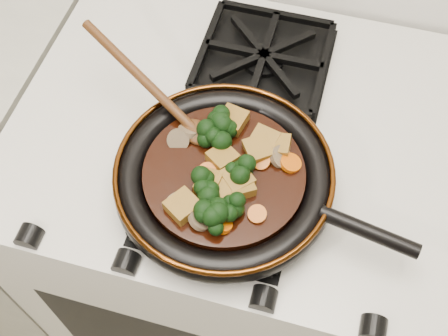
# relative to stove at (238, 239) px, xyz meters

# --- Properties ---
(stove) EXTENTS (0.76, 0.60, 0.90)m
(stove) POSITION_rel_stove_xyz_m (0.00, 0.00, 0.00)
(stove) COLOR beige
(stove) RESTS_ON ground
(burner_grate_front) EXTENTS (0.23, 0.23, 0.03)m
(burner_grate_front) POSITION_rel_stove_xyz_m (0.00, -0.14, 0.46)
(burner_grate_front) COLOR black
(burner_grate_front) RESTS_ON stove
(burner_grate_back) EXTENTS (0.23, 0.23, 0.03)m
(burner_grate_back) POSITION_rel_stove_xyz_m (0.00, 0.14, 0.46)
(burner_grate_back) COLOR black
(burner_grate_back) RESTS_ON stove
(skillet) EXTENTS (0.45, 0.32, 0.05)m
(skillet) POSITION_rel_stove_xyz_m (0.00, -0.13, 0.49)
(skillet) COLOR black
(skillet) RESTS_ON burner_grate_front
(braising_sauce) EXTENTS (0.24, 0.24, 0.02)m
(braising_sauce) POSITION_rel_stove_xyz_m (0.00, -0.13, 0.50)
(braising_sauce) COLOR black
(braising_sauce) RESTS_ON skillet
(tofu_cube_0) EXTENTS (0.06, 0.06, 0.02)m
(tofu_cube_0) POSITION_rel_stove_xyz_m (-0.04, -0.20, 0.52)
(tofu_cube_0) COLOR brown
(tofu_cube_0) RESTS_ON braising_sauce
(tofu_cube_1) EXTENTS (0.04, 0.04, 0.02)m
(tofu_cube_1) POSITION_rel_stove_xyz_m (0.02, -0.17, 0.52)
(tofu_cube_1) COLOR brown
(tofu_cube_1) RESTS_ON braising_sauce
(tofu_cube_2) EXTENTS (0.05, 0.05, 0.02)m
(tofu_cube_2) POSITION_rel_stove_xyz_m (0.03, -0.15, 0.52)
(tofu_cube_2) COLOR brown
(tofu_cube_2) RESTS_ON braising_sauce
(tofu_cube_3) EXTENTS (0.05, 0.05, 0.02)m
(tofu_cube_3) POSITION_rel_stove_xyz_m (-0.01, -0.04, 0.52)
(tofu_cube_3) COLOR brown
(tofu_cube_3) RESTS_ON braising_sauce
(tofu_cube_4) EXTENTS (0.05, 0.05, 0.02)m
(tofu_cube_4) POSITION_rel_stove_xyz_m (0.04, -0.08, 0.52)
(tofu_cube_4) COLOR brown
(tofu_cube_4) RESTS_ON braising_sauce
(tofu_cube_5) EXTENTS (0.05, 0.04, 0.02)m
(tofu_cube_5) POSITION_rel_stove_xyz_m (0.05, -0.06, 0.52)
(tofu_cube_5) COLOR brown
(tofu_cube_5) RESTS_ON braising_sauce
(tofu_cube_6) EXTENTS (0.05, 0.05, 0.02)m
(tofu_cube_6) POSITION_rel_stove_xyz_m (-0.00, -0.11, 0.52)
(tofu_cube_6) COLOR brown
(tofu_cube_6) RESTS_ON braising_sauce
(tofu_cube_7) EXTENTS (0.04, 0.04, 0.03)m
(tofu_cube_7) POSITION_rel_stove_xyz_m (-0.01, -0.16, 0.52)
(tofu_cube_7) COLOR brown
(tofu_cube_7) RESTS_ON braising_sauce
(tofu_cube_8) EXTENTS (0.04, 0.04, 0.02)m
(tofu_cube_8) POSITION_rel_stove_xyz_m (0.07, -0.07, 0.52)
(tofu_cube_8) COLOR brown
(tofu_cube_8) RESTS_ON braising_sauce
(tofu_cube_9) EXTENTS (0.06, 0.06, 0.02)m
(tofu_cube_9) POSITION_rel_stove_xyz_m (0.02, -0.14, 0.52)
(tofu_cube_9) COLOR brown
(tofu_cube_9) RESTS_ON braising_sauce
(broccoli_floret_0) EXTENTS (0.08, 0.08, 0.07)m
(broccoli_floret_0) POSITION_rel_stove_xyz_m (-0.03, -0.08, 0.52)
(broccoli_floret_0) COLOR black
(broccoli_floret_0) RESTS_ON braising_sauce
(broccoli_floret_1) EXTENTS (0.09, 0.08, 0.06)m
(broccoli_floret_1) POSITION_rel_stove_xyz_m (-0.02, -0.06, 0.52)
(broccoli_floret_1) COLOR black
(broccoli_floret_1) RESTS_ON braising_sauce
(broccoli_floret_2) EXTENTS (0.08, 0.08, 0.07)m
(broccoli_floret_2) POSITION_rel_stove_xyz_m (0.02, -0.13, 0.52)
(broccoli_floret_2) COLOR black
(broccoli_floret_2) RESTS_ON braising_sauce
(broccoli_floret_3) EXTENTS (0.08, 0.09, 0.07)m
(broccoli_floret_3) POSITION_rel_stove_xyz_m (0.02, -0.19, 0.52)
(broccoli_floret_3) COLOR black
(broccoli_floret_3) RESTS_ON braising_sauce
(broccoli_floret_4) EXTENTS (0.09, 0.09, 0.06)m
(broccoli_floret_4) POSITION_rel_stove_xyz_m (-0.02, -0.06, 0.52)
(broccoli_floret_4) COLOR black
(broccoli_floret_4) RESTS_ON braising_sauce
(broccoli_floret_5) EXTENTS (0.08, 0.08, 0.07)m
(broccoli_floret_5) POSITION_rel_stove_xyz_m (-0.02, -0.17, 0.52)
(broccoli_floret_5) COLOR black
(broccoli_floret_5) RESTS_ON braising_sauce
(broccoli_floret_6) EXTENTS (0.07, 0.07, 0.07)m
(broccoli_floret_6) POSITION_rel_stove_xyz_m (0.01, -0.21, 0.52)
(broccoli_floret_6) COLOR black
(broccoli_floret_6) RESTS_ON braising_sauce
(carrot_coin_0) EXTENTS (0.03, 0.03, 0.02)m
(carrot_coin_0) POSITION_rel_stove_xyz_m (0.02, -0.21, 0.51)
(carrot_coin_0) COLOR #C54F05
(carrot_coin_0) RESTS_ON braising_sauce
(carrot_coin_1) EXTENTS (0.03, 0.03, 0.02)m
(carrot_coin_1) POSITION_rel_stove_xyz_m (0.05, -0.10, 0.51)
(carrot_coin_1) COLOR #C54F05
(carrot_coin_1) RESTS_ON braising_sauce
(carrot_coin_2) EXTENTS (0.03, 0.03, 0.01)m
(carrot_coin_2) POSITION_rel_stove_xyz_m (0.07, -0.19, 0.51)
(carrot_coin_2) COLOR #C54F05
(carrot_coin_2) RESTS_ON braising_sauce
(carrot_coin_3) EXTENTS (0.03, 0.03, 0.02)m
(carrot_coin_3) POSITION_rel_stove_xyz_m (0.09, -0.09, 0.51)
(carrot_coin_3) COLOR #C54F05
(carrot_coin_3) RESTS_ON braising_sauce
(carrot_coin_4) EXTENTS (0.03, 0.03, 0.01)m
(carrot_coin_4) POSITION_rel_stove_xyz_m (-0.02, -0.14, 0.51)
(carrot_coin_4) COLOR #C54F05
(carrot_coin_4) RESTS_ON braising_sauce
(mushroom_slice_0) EXTENTS (0.04, 0.04, 0.02)m
(mushroom_slice_0) POSITION_rel_stove_xyz_m (-0.07, -0.08, 0.52)
(mushroom_slice_0) COLOR brown
(mushroom_slice_0) RESTS_ON braising_sauce
(mushroom_slice_1) EXTENTS (0.04, 0.04, 0.03)m
(mushroom_slice_1) POSITION_rel_stove_xyz_m (-0.08, -0.10, 0.52)
(mushroom_slice_1) COLOR brown
(mushroom_slice_1) RESTS_ON braising_sauce
(mushroom_slice_2) EXTENTS (0.05, 0.05, 0.02)m
(mushroom_slice_2) POSITION_rel_stove_xyz_m (-0.04, -0.20, 0.52)
(mushroom_slice_2) COLOR brown
(mushroom_slice_2) RESTS_ON braising_sauce
(mushroom_slice_3) EXTENTS (0.04, 0.04, 0.03)m
(mushroom_slice_3) POSITION_rel_stove_xyz_m (0.08, -0.09, 0.52)
(mushroom_slice_3) COLOR brown
(mushroom_slice_3) RESTS_ON braising_sauce
(mushroom_slice_4) EXTENTS (0.04, 0.04, 0.03)m
(mushroom_slice_4) POSITION_rel_stove_xyz_m (-0.01, -0.21, 0.52)
(mushroom_slice_4) COLOR brown
(mushroom_slice_4) RESTS_ON braising_sauce
(wooden_spoon) EXTENTS (0.15, 0.10, 0.25)m
(wooden_spoon) POSITION_rel_stove_xyz_m (-0.12, -0.04, 0.53)
(wooden_spoon) COLOR #47260F
(wooden_spoon) RESTS_ON braising_sauce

